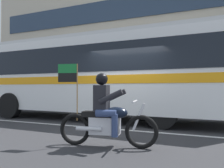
# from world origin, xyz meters

# --- Properties ---
(ground_plane) EXTENTS (60.00, 60.00, 0.00)m
(ground_plane) POSITION_xyz_m (0.00, 0.00, 0.00)
(ground_plane) COLOR #2B2B2D
(sidewalk_curb) EXTENTS (28.00, 3.80, 0.15)m
(sidewalk_curb) POSITION_xyz_m (0.00, 5.10, 0.07)
(sidewalk_curb) COLOR #B7B2A8
(sidewalk_curb) RESTS_ON ground_plane
(lane_center_stripe) EXTENTS (26.60, 0.14, 0.01)m
(lane_center_stripe) POSITION_xyz_m (0.00, -0.60, 0.00)
(lane_center_stripe) COLOR silver
(lane_center_stripe) RESTS_ON ground_plane
(office_building_facade) EXTENTS (28.00, 0.89, 9.13)m
(office_building_facade) POSITION_xyz_m (0.00, 7.39, 4.57)
(office_building_facade) COLOR #B2A893
(office_building_facade) RESTS_ON ground_plane
(transit_bus) EXTENTS (10.79, 2.83, 3.22)m
(transit_bus) POSITION_xyz_m (-1.82, 1.19, 1.88)
(transit_bus) COLOR white
(transit_bus) RESTS_ON ground_plane
(motorcycle_with_rider) EXTENTS (2.16, 0.77, 1.78)m
(motorcycle_with_rider) POSITION_xyz_m (0.55, -2.61, 0.67)
(motorcycle_with_rider) COLOR black
(motorcycle_with_rider) RESTS_ON ground_plane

